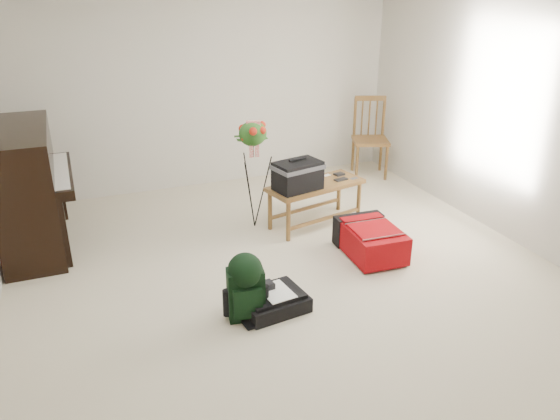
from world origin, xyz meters
name	(u,v)px	position (x,y,z in m)	size (l,w,h in m)	color
floor	(290,277)	(0.00, 0.00, 0.00)	(5.00, 5.50, 0.01)	beige
wall_back	(208,90)	(0.00, 2.75, 1.25)	(5.00, 0.04, 2.50)	beige
wall_right	(521,122)	(2.50, 0.00, 1.25)	(0.04, 5.50, 2.50)	beige
piano	(29,191)	(-2.19, 1.60, 0.60)	(0.71, 1.50, 1.25)	black
bench	(301,177)	(0.53, 0.98, 0.59)	(1.16, 0.67, 0.84)	brown
dining_chair	(369,138)	(2.13, 2.26, 0.53)	(0.60, 0.60, 1.08)	brown
red_suitcase	(368,238)	(0.92, 0.17, 0.17)	(0.53, 0.76, 0.32)	#B10708
black_duffel	(273,300)	(-0.34, -0.42, 0.08)	(0.58, 0.49, 0.22)	black
green_backpack	(246,283)	(-0.59, -0.46, 0.32)	(0.32, 0.29, 0.58)	black
flower_stand	(254,175)	(0.07, 1.20, 0.61)	(0.48, 0.48, 1.24)	black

